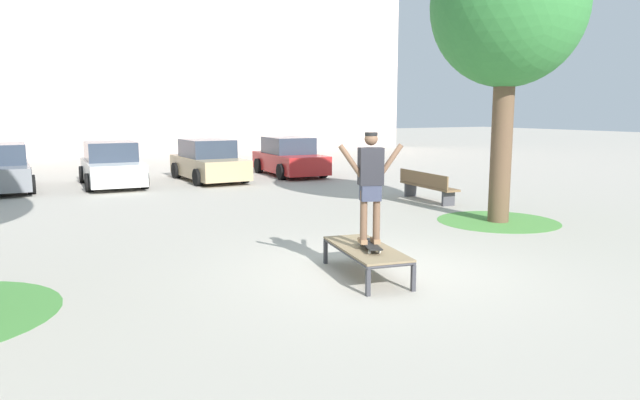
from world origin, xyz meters
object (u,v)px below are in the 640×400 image
(skater, at_px, (371,180))
(car_tan, at_px, (208,162))
(car_red, at_px, (289,158))
(tree_near_right, at_px, (508,8))
(skate_box, at_px, (366,250))
(skateboard, at_px, (370,245))
(park_bench, at_px, (427,185))
(car_white, at_px, (112,166))

(skater, xyz_separation_m, car_tan, (1.73, 13.39, -0.84))
(car_red, bearing_deg, car_tan, -176.46)
(tree_near_right, distance_m, car_red, 11.85)
(skate_box, height_order, skateboard, skateboard)
(skater, bearing_deg, park_bench, 45.15)
(skate_box, xyz_separation_m, skateboard, (-0.03, -0.14, 0.12))
(skateboard, bearing_deg, car_red, 69.44)
(tree_near_right, height_order, car_white, tree_near_right)
(skate_box, distance_m, park_bench, 7.93)
(skater, distance_m, car_tan, 13.53)
(tree_near_right, distance_m, car_tan, 12.16)
(skater, relative_size, car_tan, 0.40)
(skate_box, height_order, skater, skater)
(skateboard, xyz_separation_m, car_white, (-1.63, 13.53, 0.15))
(skater, relative_size, park_bench, 0.70)
(car_tan, bearing_deg, skater, -97.36)
(skateboard, height_order, car_tan, car_tan)
(car_tan, relative_size, car_red, 0.99)
(skateboard, relative_size, car_red, 0.19)
(skateboard, height_order, skater, skater)
(skateboard, height_order, tree_near_right, tree_near_right)
(car_white, bearing_deg, park_bench, -46.96)
(park_bench, bearing_deg, car_white, 133.04)
(car_tan, bearing_deg, park_bench, -62.83)
(park_bench, bearing_deg, car_tan, 117.17)
(tree_near_right, distance_m, park_bench, 5.43)
(car_white, bearing_deg, skateboard, -83.12)
(car_white, xyz_separation_m, car_red, (6.74, 0.07, 0.00))
(skater, height_order, tree_near_right, tree_near_right)
(skater, distance_m, car_white, 13.66)
(skateboard, distance_m, car_tan, 13.51)
(skateboard, bearing_deg, skate_box, 79.83)
(skateboard, height_order, park_bench, park_bench)
(skater, height_order, car_white, skater)
(car_white, height_order, park_bench, car_white)
(car_white, height_order, car_tan, same)
(skate_box, bearing_deg, tree_near_right, 24.35)
(tree_near_right, relative_size, park_bench, 2.73)
(skateboard, xyz_separation_m, park_bench, (5.68, 5.71, -0.09))
(skate_box, relative_size, tree_near_right, 0.30)
(skate_box, height_order, park_bench, park_bench)
(skate_box, bearing_deg, park_bench, 44.55)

